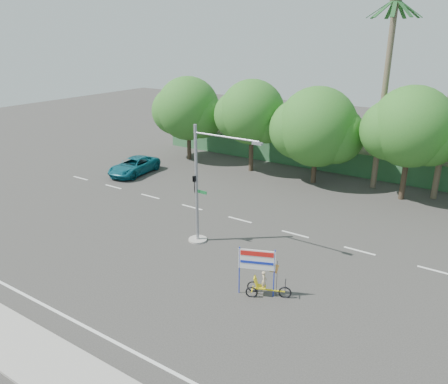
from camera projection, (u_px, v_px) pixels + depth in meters
The scene contains 12 objects.
ground at pixel (190, 282), 21.68m from camera, with size 120.00×120.00×0.00m, color #33302D.
sidewalk_near at pixel (63, 374), 15.78m from camera, with size 50.00×2.40×0.12m, color gray.
fence at pixel (340, 163), 38.17m from camera, with size 38.00×0.08×2.00m, color #336B3D.
building_left at pixel (265, 130), 46.55m from camera, with size 12.00×8.00×4.00m, color #BFB298.
tree_far_left at pixel (188, 110), 41.44m from camera, with size 7.14×6.00×7.96m.
tree_left at pixel (252, 114), 37.70m from camera, with size 6.66×5.60×8.07m.
tree_center at pixel (316, 129), 34.79m from camera, with size 7.62×6.40×7.85m.
tree_right at pixel (410, 130), 30.89m from camera, with size 6.90×5.80×8.36m.
palm_short at pixel (387, 74), 32.10m from camera, with size 3.73×3.79×14.45m.
traffic_signal at pixel (201, 196), 24.94m from camera, with size 4.72×1.10×7.00m.
trike_billboard at pixel (262, 277), 20.30m from camera, with size 2.35×1.15×2.48m.
pickup_truck at pixel (134, 166), 38.22m from camera, with size 2.39×5.18×1.44m, color #0F5D6D.
Camera 1 is at (11.83, -14.75, 11.64)m, focal length 35.00 mm.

